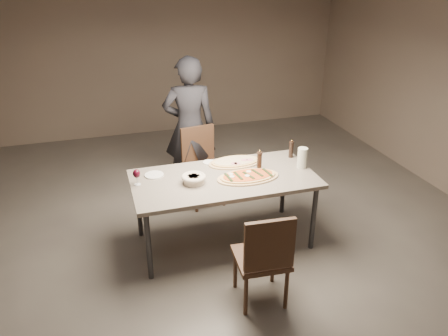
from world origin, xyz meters
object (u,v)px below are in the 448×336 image
object	(u,v)px
bread_basket	(194,178)
chair_far	(201,161)
ham_pizza	(235,162)
chair_near	(264,255)
carafe	(302,158)
dining_table	(224,182)
diner	(190,127)
pepper_mill_left	(259,161)
zucchini_pizza	(248,176)

from	to	relation	value
bread_basket	chair_far	xyz separation A→B (m)	(0.32, 0.99, -0.29)
ham_pizza	bread_basket	xyz separation A→B (m)	(-0.52, -0.32, 0.03)
chair_near	bread_basket	bearing A→B (deg)	114.59
ham_pizza	chair_near	xyz separation A→B (m)	(-0.17, -1.27, -0.26)
ham_pizza	carafe	size ratio (longest dim) A/B	2.70
dining_table	bread_basket	bearing A→B (deg)	-173.45
dining_table	carafe	xyz separation A→B (m)	(0.83, -0.01, 0.16)
chair_near	diner	bearing A→B (deg)	97.07
pepper_mill_left	chair_near	world-z (taller)	pepper_mill_left
zucchini_pizza	chair_far	size ratio (longest dim) A/B	0.68
dining_table	chair_near	size ratio (longest dim) A/B	2.00
chair_far	diner	size ratio (longest dim) A/B	0.53
chair_near	diner	size ratio (longest dim) A/B	0.52
chair_near	ham_pizza	bearing A→B (deg)	86.62
pepper_mill_left	carafe	size ratio (longest dim) A/B	1.02
bread_basket	chair_near	size ratio (longest dim) A/B	0.26
ham_pizza	pepper_mill_left	size ratio (longest dim) A/B	2.63
zucchini_pizza	diner	bearing A→B (deg)	110.32
zucchini_pizza	chair_near	size ratio (longest dim) A/B	0.69
zucchini_pizza	carafe	world-z (taller)	carafe
dining_table	carafe	distance (m)	0.85
zucchini_pizza	dining_table	bearing A→B (deg)	167.00
chair_far	dining_table	bearing A→B (deg)	81.75
bread_basket	ham_pizza	bearing A→B (deg)	31.17
bread_basket	zucchini_pizza	bearing A→B (deg)	-4.97
chair_far	zucchini_pizza	bearing A→B (deg)	93.74
dining_table	ham_pizza	bearing A→B (deg)	53.16
diner	zucchini_pizza	bearing A→B (deg)	112.13
pepper_mill_left	carafe	world-z (taller)	pepper_mill_left
chair_far	ham_pizza	bearing A→B (deg)	98.98
chair_far	chair_near	bearing A→B (deg)	83.24
dining_table	pepper_mill_left	size ratio (longest dim) A/B	8.31
pepper_mill_left	chair_near	distance (m)	1.15
dining_table	chair_near	bearing A→B (deg)	-87.46
zucchini_pizza	diner	xyz separation A→B (m)	(-0.29, 1.28, 0.09)
chair_near	carafe	bearing A→B (deg)	55.17
chair_far	diner	distance (m)	0.43
bread_basket	chair_near	bearing A→B (deg)	-69.49
chair_far	diner	world-z (taller)	diner
dining_table	bread_basket	xyz separation A→B (m)	(-0.31, -0.04, 0.11)
pepper_mill_left	chair_far	bearing A→B (deg)	113.13
dining_table	diner	world-z (taller)	diner
ham_pizza	pepper_mill_left	xyz separation A→B (m)	(0.18, -0.22, 0.09)
dining_table	bread_basket	world-z (taller)	bread_basket
dining_table	bread_basket	distance (m)	0.33
bread_basket	chair_near	world-z (taller)	chair_near
dining_table	zucchini_pizza	size ratio (longest dim) A/B	2.90
carafe	chair_far	bearing A→B (deg)	130.59
bread_basket	chair_far	world-z (taller)	chair_far
ham_pizza	chair_far	xyz separation A→B (m)	(-0.20, 0.67, -0.25)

